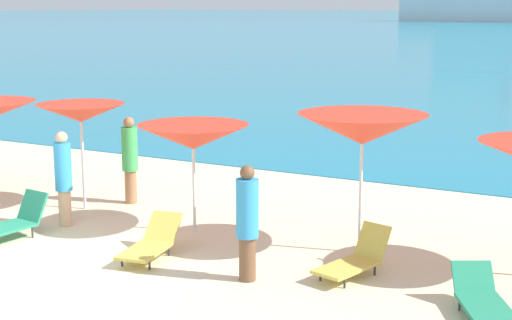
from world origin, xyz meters
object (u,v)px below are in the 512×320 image
Objects in this scene: lounge_chair_6 at (151,242)px; lounge_chair_4 at (13,221)px; umbrella_2 at (81,113)px; umbrella_4 at (362,129)px; beachgoer_4 at (247,220)px; beachgoer_1 at (63,176)px; beachgoer_0 at (130,158)px; lounge_chair_3 at (355,259)px; umbrella_3 at (193,137)px; lounge_chair_2 at (485,302)px.

lounge_chair_4 is at bearing 176.25° from lounge_chair_6.
umbrella_2 is 1.41× the size of lounge_chair_6.
beachgoer_4 is at bearing -116.15° from umbrella_4.
beachgoer_1 is at bearing -168.40° from umbrella_4.
umbrella_4 is 1.29× the size of beachgoer_0.
umbrella_4 is 5.80m from beachgoer_1.
lounge_chair_3 is 3.44m from lounge_chair_6.
umbrella_4 reaches higher than lounge_chair_3.
lounge_chair_3 is 6.21m from beachgoer_0.
umbrella_2 is at bearing -174.78° from lounge_chair_3.
umbrella_2 reaches higher than beachgoer_1.
umbrella_3 is at bearing 79.85° from beachgoer_0.
lounge_chair_2 is 0.92× the size of beachgoer_1.
umbrella_3 reaches higher than lounge_chair_4.
beachgoer_1 is at bearing 81.87° from lounge_chair_4.
umbrella_4 is (3.16, 0.30, 0.34)m from umbrella_3.
lounge_chair_3 is 0.83× the size of beachgoer_4.
umbrella_4 is 6.51m from lounge_chair_4.
beachgoer_1 is (-8.08, 0.76, 0.75)m from lounge_chair_2.
umbrella_3 is 2.23m from lounge_chair_6.
umbrella_4 is 1.60× the size of lounge_chair_3.
lounge_chair_6 is (-3.34, -0.80, -0.01)m from lounge_chair_3.
beachgoer_0 is 5.36m from beachgoer_4.
lounge_chair_2 is at bearing -9.52° from lounge_chair_6.
lounge_chair_2 is 5.51m from lounge_chair_6.
beachgoer_4 is at bearing -128.95° from lounge_chair_3.
lounge_chair_4 is at bearing -154.93° from lounge_chair_3.
lounge_chair_3 is 1.84m from beachgoer_4.
beachgoer_0 is (-2.35, 1.15, -0.81)m from umbrella_3.
lounge_chair_4 reaches higher than lounge_chair_3.
umbrella_2 is 1.53× the size of lounge_chair_4.
beachgoer_4 reaches higher than lounge_chair_6.
lounge_chair_6 is (-3.00, -1.90, -1.89)m from umbrella_4.
umbrella_2 is 1.47× the size of lounge_chair_3.
beachgoer_0 is 1.03× the size of beachgoer_4.
lounge_chair_4 is at bearing -144.86° from umbrella_3.
umbrella_3 is 2.91m from beachgoer_4.
umbrella_4 is 1.67× the size of lounge_chair_4.
lounge_chair_2 is 1.18× the size of lounge_chair_4.
beachgoer_0 is at bearing -37.46° from beachgoer_4.
umbrella_4 reaches higher than lounge_chair_2.
lounge_chair_6 is at bearing 16.87° from beachgoer_1.
lounge_chair_3 is 5.95m from beachgoer_1.
beachgoer_1 reaches higher than beachgoer_4.
umbrella_4 is 1.54× the size of lounge_chair_6.
umbrella_3 is 1.23× the size of beachgoer_1.
lounge_chair_4 is (-2.69, -1.89, -1.48)m from umbrella_3.
beachgoer_4 is (-3.55, -0.21, 0.72)m from lounge_chair_2.
beachgoer_0 is (-5.85, 1.96, 0.72)m from lounge_chair_3.
lounge_chair_3 is at bearing -9.88° from umbrella_2.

